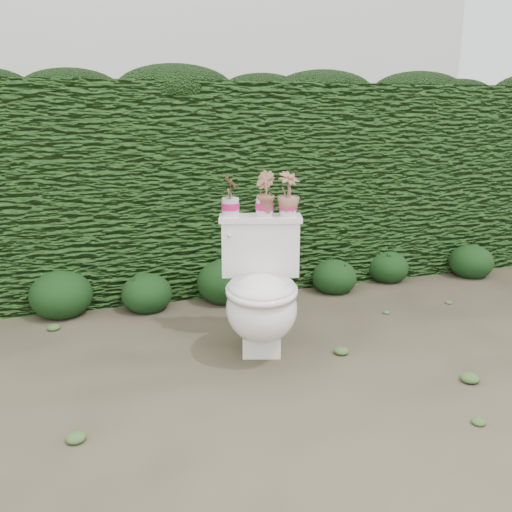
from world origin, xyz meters
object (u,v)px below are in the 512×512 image
object	(u,v)px
toilet	(261,294)
potted_plant_center	(265,195)
potted_plant_right	(288,195)
potted_plant_left	(230,196)

from	to	relation	value
toilet	potted_plant_center	bearing A→B (deg)	84.14
toilet	potted_plant_right	xyz separation A→B (m)	(0.23, 0.18, 0.55)
potted_plant_center	potted_plant_right	bearing A→B (deg)	-116.06
potted_plant_left	potted_plant_center	size ratio (longest dim) A/B	0.95
toilet	potted_plant_right	distance (m)	0.62
potted_plant_center	potted_plant_right	size ratio (longest dim) A/B	1.01
toilet	potted_plant_left	xyz separation A→B (m)	(-0.11, 0.28, 0.54)
potted_plant_center	potted_plant_right	xyz separation A→B (m)	(0.14, -0.04, -0.00)
potted_plant_left	potted_plant_center	distance (m)	0.21
potted_plant_right	potted_plant_center	bearing A→B (deg)	144.54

